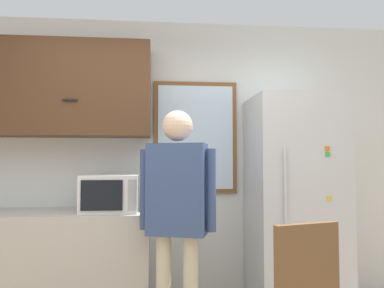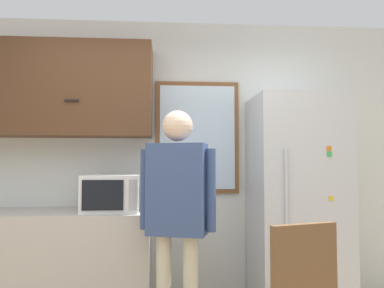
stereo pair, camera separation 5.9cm
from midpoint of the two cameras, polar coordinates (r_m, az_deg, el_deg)
The scene contains 7 objects.
back_wall at distance 3.60m, azimuth -4.59°, elevation -2.66°, with size 6.00×0.06×2.70m.
counter at distance 3.54m, azimuth -24.75°, elevation -16.86°, with size 2.06×0.64×0.93m.
upper_cabinets at distance 3.63m, azimuth -23.48°, elevation 7.73°, with size 2.06×0.37×0.84m.
microwave at distance 3.23m, azimuth -12.85°, elevation -7.32°, with size 0.46×0.42×0.30m.
person at distance 2.79m, azimuth -2.88°, elevation -8.67°, with size 0.55×0.33×1.72m.
refrigerator at distance 3.46m, azimuth 14.95°, elevation -9.05°, with size 0.76×0.70×1.92m.
window at distance 3.58m, azimuth 0.05°, elevation 1.03°, with size 0.80×0.05×1.07m.
Camera 1 is at (-0.08, -1.75, 1.33)m, focal length 35.00 mm.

